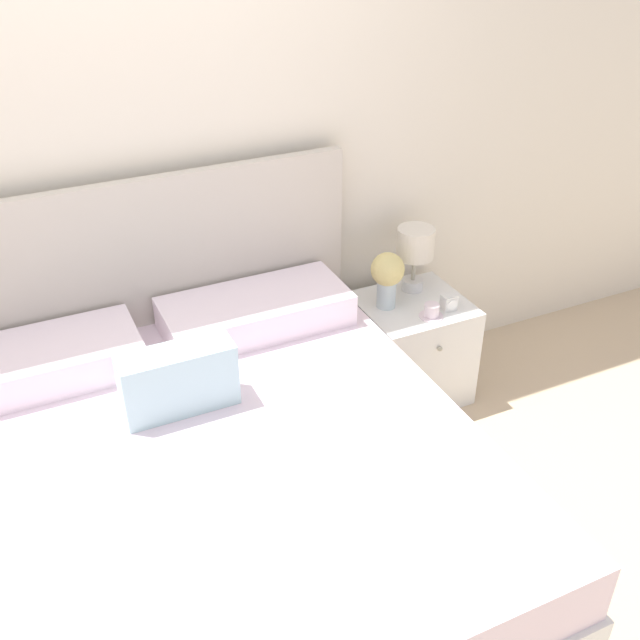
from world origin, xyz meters
name	(u,v)px	position (x,y,z in m)	size (l,w,h in m)	color
ground_plane	(155,429)	(0.00, 0.00, 0.00)	(12.00, 12.00, 0.00)	#CCB28E
wall_back	(111,161)	(0.00, 0.07, 1.30)	(8.00, 0.06, 2.60)	silver
bed	(207,502)	(0.00, -0.88, 0.33)	(1.90, 1.91, 1.25)	white
nightstand	(410,348)	(1.24, -0.25, 0.26)	(0.50, 0.49, 0.52)	white
table_lamp	(415,248)	(1.30, -0.14, 0.74)	(0.18, 0.18, 0.32)	white
flower_vase	(388,275)	(1.11, -0.22, 0.68)	(0.16, 0.16, 0.27)	silver
teacup	(432,311)	(1.25, -0.39, 0.55)	(0.11, 0.11, 0.06)	white
alarm_clock	(449,303)	(1.35, -0.37, 0.56)	(0.07, 0.06, 0.07)	white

